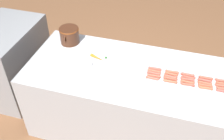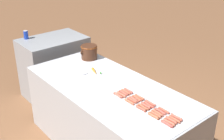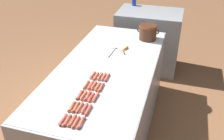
{
  "view_description": "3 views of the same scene",
  "coord_description": "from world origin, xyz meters",
  "px_view_note": "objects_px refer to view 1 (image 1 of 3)",
  "views": [
    {
      "loc": [
        -1.9,
        -0.37,
        2.47
      ],
      "look_at": [
        -0.05,
        0.17,
        0.83
      ],
      "focal_mm": 41.63,
      "sensor_mm": 36.0,
      "label": 1
    },
    {
      "loc": [
        -1.73,
        -2.13,
        2.31
      ],
      "look_at": [
        0.12,
        0.1,
        0.95
      ],
      "focal_mm": 46.25,
      "sensor_mm": 36.0,
      "label": 2
    },
    {
      "loc": [
        0.67,
        -2.1,
        2.1
      ],
      "look_at": [
        0.09,
        -0.11,
        0.86
      ],
      "focal_mm": 40.86,
      "sensor_mm": 36.0,
      "label": 3
    }
  ],
  "objects_px": {
    "hot_dog_4": "(152,78)",
    "hot_dog_9": "(154,76)",
    "hot_dog_7": "(188,82)",
    "hot_dog_16": "(205,80)",
    "hot_dog_14": "(154,73)",
    "hot_dog_2": "(188,84)",
    "hot_dog_17": "(188,77)",
    "hot_dog_3": "(170,81)",
    "carrot": "(98,58)",
    "hot_dog_22": "(188,75)",
    "hot_dog_15": "(223,84)",
    "hot_dog_19": "(154,71)",
    "hot_dog_0": "(224,91)",
    "hot_dog_18": "(171,74)",
    "hot_dog_6": "(205,85)",
    "hot_dog_8": "(170,78)",
    "hot_dog_10": "(222,86)",
    "hot_dog_12": "(187,79)",
    "hot_dog_13": "(170,76)",
    "hot_dog_11": "(205,83)",
    "hot_dog_1": "(206,88)",
    "hot_dog_24": "(155,69)",
    "bean_pot": "(69,35)",
    "hot_dog_5": "(223,89)",
    "hot_dog_20": "(222,81)",
    "hot_dog_23": "(172,72)"
  },
  "relations": [
    {
      "from": "hot_dog_22",
      "to": "hot_dog_0",
      "type": "bearing_deg",
      "value": -112.83
    },
    {
      "from": "hot_dog_7",
      "to": "hot_dog_0",
      "type": "bearing_deg",
      "value": -95.81
    },
    {
      "from": "hot_dog_6",
      "to": "hot_dog_14",
      "type": "relative_size",
      "value": 1.0
    },
    {
      "from": "hot_dog_6",
      "to": "hot_dog_8",
      "type": "relative_size",
      "value": 1.0
    },
    {
      "from": "carrot",
      "to": "hot_dog_7",
      "type": "bearing_deg",
      "value": -96.9
    },
    {
      "from": "hot_dog_4",
      "to": "hot_dog_23",
      "type": "xyz_separation_m",
      "value": [
        0.14,
        -0.17,
        0.0
      ]
    },
    {
      "from": "bean_pot",
      "to": "hot_dog_20",
      "type": "bearing_deg",
      "value": -97.27
    },
    {
      "from": "hot_dog_1",
      "to": "hot_dog_24",
      "type": "height_order",
      "value": "same"
    },
    {
      "from": "hot_dog_3",
      "to": "hot_dog_22",
      "type": "relative_size",
      "value": 1.0
    },
    {
      "from": "hot_dog_8",
      "to": "hot_dog_14",
      "type": "bearing_deg",
      "value": 78.54
    },
    {
      "from": "hot_dog_15",
      "to": "hot_dog_16",
      "type": "xyz_separation_m",
      "value": [
        0.0,
        0.16,
        0.0
      ]
    },
    {
      "from": "hot_dog_22",
      "to": "hot_dog_18",
      "type": "bearing_deg",
      "value": 103.11
    },
    {
      "from": "hot_dog_8",
      "to": "hot_dog_23",
      "type": "bearing_deg",
      "value": -2.25
    },
    {
      "from": "hot_dog_2",
      "to": "carrot",
      "type": "bearing_deg",
      "value": 81.07
    },
    {
      "from": "hot_dog_6",
      "to": "hot_dog_11",
      "type": "xyz_separation_m",
      "value": [
        0.03,
        0.0,
        0.0
      ]
    },
    {
      "from": "hot_dog_0",
      "to": "hot_dog_7",
      "type": "height_order",
      "value": "same"
    },
    {
      "from": "hot_dog_2",
      "to": "hot_dog_13",
      "type": "height_order",
      "value": "same"
    },
    {
      "from": "hot_dog_3",
      "to": "carrot",
      "type": "height_order",
      "value": "carrot"
    },
    {
      "from": "hot_dog_11",
      "to": "hot_dog_18",
      "type": "xyz_separation_m",
      "value": [
        0.04,
        0.31,
        0.0
      ]
    },
    {
      "from": "hot_dog_7",
      "to": "hot_dog_16",
      "type": "height_order",
      "value": "same"
    },
    {
      "from": "hot_dog_3",
      "to": "hot_dog_14",
      "type": "distance_m",
      "value": 0.18
    },
    {
      "from": "hot_dog_7",
      "to": "hot_dog_13",
      "type": "xyz_separation_m",
      "value": [
        0.03,
        0.16,
        0.0
      ]
    },
    {
      "from": "hot_dog_17",
      "to": "hot_dog_4",
      "type": "bearing_deg",
      "value": 108.03
    },
    {
      "from": "hot_dog_4",
      "to": "hot_dog_9",
      "type": "relative_size",
      "value": 1.0
    },
    {
      "from": "hot_dog_1",
      "to": "carrot",
      "type": "xyz_separation_m",
      "value": [
        0.14,
        1.07,
        0.0
      ]
    },
    {
      "from": "hot_dog_13",
      "to": "hot_dog_11",
      "type": "bearing_deg",
      "value": -89.9
    },
    {
      "from": "hot_dog_2",
      "to": "bean_pot",
      "type": "height_order",
      "value": "bean_pot"
    },
    {
      "from": "hot_dog_2",
      "to": "hot_dog_3",
      "type": "height_order",
      "value": "same"
    },
    {
      "from": "hot_dog_2",
      "to": "hot_dog_10",
      "type": "height_order",
      "value": "same"
    },
    {
      "from": "hot_dog_3",
      "to": "hot_dog_19",
      "type": "distance_m",
      "value": 0.2
    },
    {
      "from": "hot_dog_9",
      "to": "hot_dog_24",
      "type": "relative_size",
      "value": 1.0
    },
    {
      "from": "hot_dog_12",
      "to": "hot_dog_6",
      "type": "bearing_deg",
      "value": -102.63
    },
    {
      "from": "hot_dog_4",
      "to": "hot_dog_11",
      "type": "distance_m",
      "value": 0.48
    },
    {
      "from": "hot_dog_0",
      "to": "hot_dog_5",
      "type": "bearing_deg",
      "value": 2.35
    },
    {
      "from": "hot_dog_10",
      "to": "hot_dog_22",
      "type": "bearing_deg",
      "value": 78.0
    },
    {
      "from": "hot_dog_22",
      "to": "hot_dog_4",
      "type": "bearing_deg",
      "value": 114.3
    },
    {
      "from": "hot_dog_11",
      "to": "hot_dog_4",
      "type": "bearing_deg",
      "value": 98.5
    },
    {
      "from": "hot_dog_19",
      "to": "hot_dog_23",
      "type": "relative_size",
      "value": 1.0
    },
    {
      "from": "hot_dog_1",
      "to": "hot_dog_3",
      "type": "height_order",
      "value": "same"
    },
    {
      "from": "hot_dog_14",
      "to": "hot_dog_2",
      "type": "bearing_deg",
      "value": -102.12
    },
    {
      "from": "hot_dog_1",
      "to": "hot_dog_22",
      "type": "xyz_separation_m",
      "value": [
        0.14,
        0.17,
        0.0
      ]
    },
    {
      "from": "hot_dog_0",
      "to": "bean_pot",
      "type": "height_order",
      "value": "bean_pot"
    },
    {
      "from": "hot_dog_20",
      "to": "hot_dog_19",
      "type": "bearing_deg",
      "value": 93.36
    },
    {
      "from": "hot_dog_3",
      "to": "hot_dog_8",
      "type": "bearing_deg",
      "value": 5.61
    },
    {
      "from": "hot_dog_18",
      "to": "hot_dog_22",
      "type": "xyz_separation_m",
      "value": [
        0.03,
        -0.15,
        0.0
      ]
    },
    {
      "from": "hot_dog_1",
      "to": "hot_dog_24",
      "type": "distance_m",
      "value": 0.5
    },
    {
      "from": "hot_dog_14",
      "to": "hot_dog_15",
      "type": "height_order",
      "value": "same"
    },
    {
      "from": "hot_dog_3",
      "to": "hot_dog_8",
      "type": "xyz_separation_m",
      "value": [
        0.04,
        0.0,
        0.0
      ]
    },
    {
      "from": "hot_dog_0",
      "to": "hot_dog_18",
      "type": "distance_m",
      "value": 0.48
    },
    {
      "from": "hot_dog_12",
      "to": "hot_dog_20",
      "type": "xyz_separation_m",
      "value": [
        0.07,
        -0.31,
        0.0
      ]
    }
  ]
}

